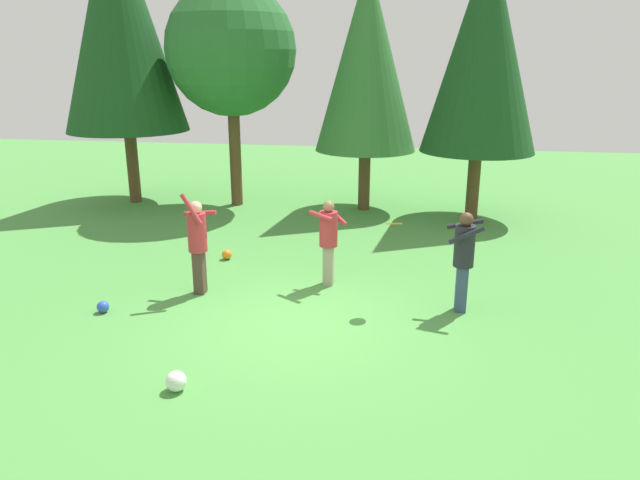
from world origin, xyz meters
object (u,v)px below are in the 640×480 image
(ball_orange, at_px, (227,255))
(ball_blue, at_px, (103,307))
(person_thrower, at_px, (197,239))
(person_bystander, at_px, (328,236))
(ball_white, at_px, (176,381))
(tree_center, at_px, (367,59))
(tree_left, at_px, (231,50))
(frisbee, at_px, (394,224))
(tree_far_left, at_px, (119,19))
(person_catcher, at_px, (464,253))
(tree_right, at_px, (484,47))

(ball_orange, distance_m, ball_blue, 3.24)
(person_thrower, distance_m, ball_orange, 2.12)
(person_bystander, relative_size, ball_blue, 7.95)
(ball_white, relative_size, tree_center, 0.04)
(ball_white, height_order, ball_blue, ball_white)
(person_thrower, relative_size, tree_center, 0.29)
(person_bystander, relative_size, tree_left, 0.27)
(frisbee, bearing_deg, ball_orange, 151.22)
(person_bystander, relative_size, tree_center, 0.25)
(person_bystander, bearing_deg, tree_far_left, 174.33)
(person_bystander, relative_size, ball_white, 5.96)
(ball_orange, distance_m, ball_white, 5.24)
(person_bystander, bearing_deg, ball_white, -73.71)
(person_thrower, bearing_deg, tree_far_left, 124.85)
(person_catcher, relative_size, person_bystander, 1.06)
(person_catcher, xyz_separation_m, tree_center, (-2.24, 6.85, 3.08))
(person_catcher, bearing_deg, tree_left, -48.67)
(person_bystander, height_order, ball_white, person_bystander)
(ball_white, height_order, tree_center, tree_center)
(person_catcher, distance_m, tree_right, 7.18)
(person_thrower, xyz_separation_m, tree_far_left, (-4.43, 6.63, 4.12))
(frisbee, relative_size, ball_white, 1.17)
(person_catcher, bearing_deg, person_bystander, -19.94)
(tree_center, bearing_deg, ball_white, -98.88)
(person_catcher, xyz_separation_m, ball_blue, (-5.99, -1.02, -0.93))
(ball_white, xyz_separation_m, tree_center, (1.57, 10.04, 3.97))
(frisbee, height_order, ball_white, frisbee)
(tree_center, bearing_deg, ball_blue, -115.45)
(ball_orange, xyz_separation_m, tree_left, (-1.21, 4.85, 4.22))
(person_catcher, bearing_deg, ball_blue, 9.85)
(tree_center, relative_size, tree_right, 0.94)
(frisbee, bearing_deg, tree_center, 98.88)
(frisbee, height_order, tree_far_left, tree_far_left)
(frisbee, bearing_deg, person_thrower, 178.88)
(person_catcher, xyz_separation_m, person_bystander, (-2.40, 0.88, -0.07))
(frisbee, bearing_deg, tree_right, 73.45)
(ball_blue, xyz_separation_m, tree_right, (6.69, 7.34, 4.28))
(ball_white, distance_m, ball_blue, 3.07)
(tree_far_left, bearing_deg, ball_white, -61.91)
(frisbee, relative_size, tree_left, 0.05)
(person_catcher, relative_size, tree_center, 0.26)
(person_thrower, bearing_deg, ball_blue, -139.52)
(frisbee, bearing_deg, person_bystander, 144.60)
(ball_blue, distance_m, tree_far_left, 9.73)
(ball_blue, height_order, tree_far_left, tree_far_left)
(ball_white, bearing_deg, tree_center, 81.12)
(person_thrower, xyz_separation_m, frisbee, (3.49, -0.07, 0.45))
(ball_orange, bearing_deg, person_thrower, -86.95)
(tree_far_left, bearing_deg, tree_left, 2.26)
(ball_white, bearing_deg, tree_left, 102.18)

